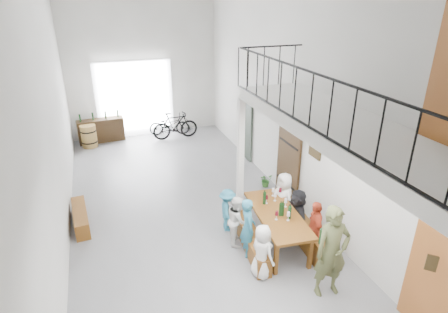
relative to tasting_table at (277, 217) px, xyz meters
name	(u,v)px	position (x,y,z in m)	size (l,w,h in m)	color
floor	(186,209)	(-1.51, 2.07, -0.71)	(12.00, 12.00, 0.00)	slate
room_walls	(179,68)	(-1.51, 2.07, 2.85)	(12.00, 12.00, 12.00)	white
gateway_portal	(135,99)	(-1.91, 8.01, 0.69)	(2.80, 0.08, 2.80)	white
right_wall_decor	(326,161)	(1.19, 0.20, 1.04)	(0.07, 8.28, 5.07)	brown
balcony	(339,129)	(0.47, -1.06, 2.26)	(1.52, 5.62, 4.00)	silver
tasting_table	(277,217)	(0.00, 0.00, 0.00)	(1.04, 2.15, 0.79)	brown
bench_inner	(251,242)	(-0.59, -0.01, -0.49)	(0.30, 1.86, 0.43)	brown
bench_wall	(300,226)	(0.63, 0.09, -0.45)	(0.29, 2.26, 0.52)	brown
tableware	(279,204)	(0.09, 0.12, 0.22)	(0.59, 1.08, 0.35)	black
side_bench	(81,217)	(-4.01, 2.20, -0.51)	(0.31, 1.42, 0.40)	brown
oak_barrel	(89,136)	(-3.70, 7.30, -0.30)	(0.55, 0.55, 0.80)	olive
serving_counter	(101,130)	(-3.26, 7.72, -0.28)	(1.62, 0.45, 0.85)	#382613
counter_bottles	(99,116)	(-3.26, 7.69, 0.29)	(1.37, 0.22, 0.28)	black
guest_left_a	(262,251)	(-0.71, -0.79, -0.14)	(0.55, 0.36, 1.13)	white
guest_left_b	(248,227)	(-0.71, -0.09, -0.05)	(0.48, 0.31, 1.31)	teal
guest_left_c	(238,220)	(-0.76, 0.36, -0.14)	(0.55, 0.43, 1.13)	white
guest_left_d	(227,210)	(-0.81, 0.88, -0.19)	(0.67, 0.39, 1.04)	teal
guest_right_a	(315,228)	(0.60, -0.52, -0.09)	(0.72, 0.30, 1.23)	#B2371E
guest_right_b	(297,214)	(0.52, 0.08, -0.11)	(1.11, 0.35, 1.20)	black
guest_right_c	(283,199)	(0.52, 0.71, -0.06)	(0.63, 0.41, 1.29)	white
host_standing	(332,252)	(0.25, -1.59, 0.18)	(0.65, 0.43, 1.78)	#4E542F
potted_plant	(266,180)	(0.94, 2.50, -0.52)	(0.34, 0.29, 0.38)	#1D5319
bicycle_near	(169,125)	(-0.75, 7.57, -0.30)	(0.53, 1.53, 0.80)	black
bicycle_far	(175,125)	(-0.62, 7.11, -0.20)	(0.48, 1.69, 1.02)	black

